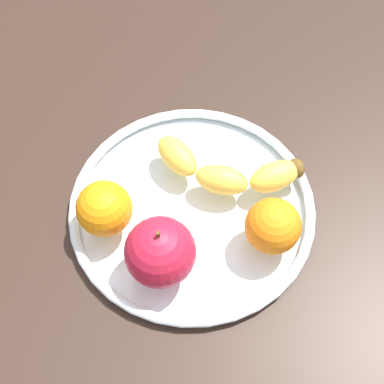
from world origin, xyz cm
name	(u,v)px	position (x,y,z in cm)	size (l,w,h in cm)	color
ground_plane	(192,219)	(0.00, 0.00, -2.00)	(154.39, 154.39, 4.00)	#2F1F18
fruit_bowl	(192,208)	(0.00, 0.00, 0.92)	(30.14, 30.14, 1.80)	silver
banana	(228,170)	(2.18, 5.32, 3.59)	(19.12, 9.60, 3.58)	yellow
apple	(160,252)	(0.58, -8.78, 5.75)	(7.89, 7.89, 8.69)	#B41931
orange_back_right	(104,209)	(-7.87, -6.63, 5.08)	(6.56, 6.56, 6.56)	orange
orange_front_left	(273,225)	(10.18, 0.14, 5.03)	(6.46, 6.46, 6.46)	orange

